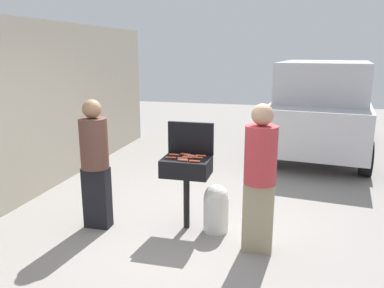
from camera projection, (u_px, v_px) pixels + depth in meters
ground_plane at (188, 230)px, 4.99m from camera, size 24.00×24.00×0.00m
house_wall_side at (40, 107)px, 6.26m from camera, size 0.24×8.00×2.72m
bbq_grill at (186, 169)px, 4.89m from camera, size 0.60×0.44×0.94m
grill_lid_open at (191, 138)px, 5.02m from camera, size 0.60×0.05×0.42m
hot_dog_0 at (189, 155)px, 4.95m from camera, size 0.13×0.04×0.03m
hot_dog_1 at (195, 161)px, 4.68m from camera, size 0.13×0.03×0.03m
hot_dog_2 at (174, 155)px, 4.98m from camera, size 0.13×0.03×0.03m
hot_dog_3 at (171, 158)px, 4.84m from camera, size 0.13×0.04×0.03m
hot_dog_4 at (183, 160)px, 4.73m from camera, size 0.13×0.04×0.03m
hot_dog_5 at (193, 156)px, 4.90m from camera, size 0.13×0.03×0.03m
hot_dog_6 at (185, 154)px, 5.00m from camera, size 0.13×0.03×0.03m
hot_dog_7 at (187, 157)px, 4.86m from camera, size 0.13×0.04×0.03m
hot_dog_8 at (198, 158)px, 4.84m from camera, size 0.13×0.04×0.03m
hot_dog_9 at (183, 158)px, 4.81m from camera, size 0.13×0.04×0.03m
hot_dog_10 at (201, 156)px, 4.93m from camera, size 0.13×0.03×0.03m
propane_tank at (216, 207)px, 4.91m from camera, size 0.32×0.32×0.62m
person_left at (95, 160)px, 4.90m from camera, size 0.35×0.35×1.67m
person_right at (260, 174)px, 4.28m from camera, size 0.36×0.36×1.71m
parked_minivan at (322, 107)px, 8.60m from camera, size 2.48×4.60×2.02m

